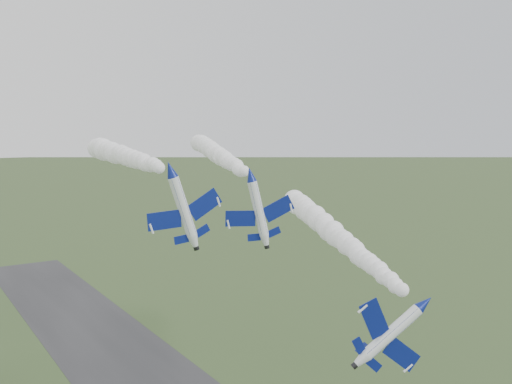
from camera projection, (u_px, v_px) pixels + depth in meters
jet_lead at (425, 303)px, 65.75m from camera, size 6.71×12.00×8.05m
smoke_trail_jet_lead at (334, 234)px, 98.12m from camera, size 24.66×58.52×4.70m
jet_pair_left at (171, 169)px, 79.29m from camera, size 10.90×13.55×4.35m
smoke_trail_jet_pair_left at (123, 155)px, 106.17m from camera, size 11.11×52.72×4.47m
jet_pair_right at (250, 174)px, 85.88m from camera, size 10.57×12.47×3.77m
smoke_trail_jet_pair_right at (216, 153)px, 123.29m from camera, size 29.89×67.18×4.58m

